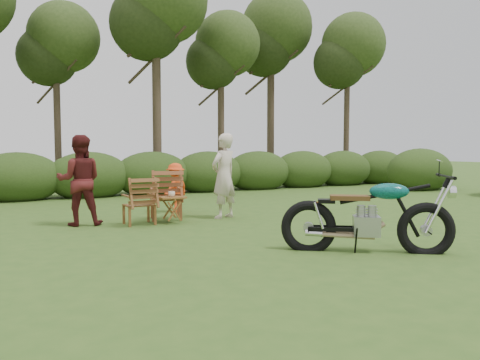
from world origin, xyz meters
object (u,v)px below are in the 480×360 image
lawn_chair_right (166,220)px  adult_b (81,225)px  lawn_chair_left (140,224)px  side_table (172,210)px  child (176,212)px  adult_a (224,218)px  cup (172,194)px  motorcycle (366,252)px

lawn_chair_right → adult_b: bearing=10.4°
lawn_chair_right → lawn_chair_left: (-0.67, -0.36, 0.00)m
side_table → child: bearing=67.3°
adult_a → child: 1.47m
cup → adult_b: (-1.65, 0.63, -0.59)m
motorcycle → lawn_chair_right: bearing=146.3°
motorcycle → side_table: (-1.63, 3.76, 0.27)m
lawn_chair_right → cup: 0.80m
child → cup: bearing=35.1°
lawn_chair_right → adult_b: size_ratio=0.59×
lawn_chair_left → adult_b: bearing=-24.2°
lawn_chair_left → child: (1.24, 1.32, 0.00)m
motorcycle → adult_b: (-3.30, 4.36, 0.00)m
lawn_chair_left → cup: 0.87m
cup → child: size_ratio=0.12×
lawn_chair_left → child: bearing=-134.2°
side_table → adult_b: (-1.67, 0.60, -0.27)m
adult_a → child: bearing=-88.1°
lawn_chair_right → adult_a: size_ratio=0.57×
adult_b → child: size_ratio=1.53×
lawn_chair_right → side_table: size_ratio=1.93×
cup → adult_a: adult_a is taller
cup → adult_b: size_ratio=0.08×
motorcycle → lawn_chair_right: motorcycle is taller
motorcycle → lawn_chair_left: motorcycle is taller
side_table → adult_a: 1.26m
lawn_chair_left → motorcycle: bearing=118.9°
side_table → child: child is taller
lawn_chair_left → side_table: bearing=164.9°
adult_b → lawn_chair_left: bearing=168.8°
motorcycle → child: motorcycle is taller
lawn_chair_right → child: 1.11m
cup → adult_b: bearing=159.2°
lawn_chair_right → side_table: (-0.05, -0.51, 0.27)m
lawn_chair_left → adult_a: 1.84m
cup → child: cup is taller
lawn_chair_left → child: size_ratio=0.80×
motorcycle → child: 5.33m
lawn_chair_left → adult_b: (-1.04, 0.45, 0.00)m
lawn_chair_left → child: 1.81m
adult_b → motorcycle: bearing=139.1°
motorcycle → side_table: motorcycle is taller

